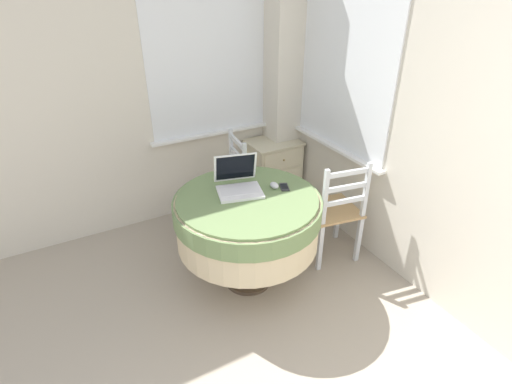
{
  "coord_description": "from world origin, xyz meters",
  "views": [
    {
      "loc": [
        -0.27,
        -0.1,
        2.13
      ],
      "look_at": [
        0.97,
        2.16,
        0.67
      ],
      "focal_mm": 28.0,
      "sensor_mm": 36.0,
      "label": 1
    }
  ],
  "objects": [
    {
      "name": "round_dining_table",
      "position": [
        0.82,
        2.01,
        0.58
      ],
      "size": [
        1.04,
        1.04,
        0.75
      ],
      "color": "#4C3D2D",
      "rests_on": "ground_plane"
    },
    {
      "name": "dining_chair_near_right_window",
      "position": [
        1.57,
        1.96,
        0.44
      ],
      "size": [
        0.46,
        0.45,
        0.89
      ],
      "color": "tan",
      "rests_on": "ground_plane"
    },
    {
      "name": "cell_phone",
      "position": [
        1.12,
        2.01,
        0.75
      ],
      "size": [
        0.1,
        0.12,
        0.01
      ],
      "color": "#2D2D33",
      "rests_on": "round_dining_table"
    },
    {
      "name": "computer_mouse",
      "position": [
        1.05,
        2.04,
        0.77
      ],
      "size": [
        0.05,
        0.08,
        0.04
      ],
      "color": "silver",
      "rests_on": "round_dining_table"
    },
    {
      "name": "corner_cabinet",
      "position": [
        1.63,
        3.0,
        0.32
      ],
      "size": [
        0.5,
        0.4,
        0.65
      ],
      "color": "beige",
      "rests_on": "ground_plane"
    },
    {
      "name": "laptop",
      "position": [
        0.81,
        2.14,
        0.8
      ],
      "size": [
        0.37,
        0.37,
        0.25
      ],
      "color": "white",
      "rests_on": "round_dining_table"
    },
    {
      "name": "dining_chair_near_back_window",
      "position": [
        0.98,
        2.76,
        0.44
      ],
      "size": [
        0.44,
        0.44,
        0.89
      ],
      "color": "tan",
      "rests_on": "ground_plane"
    },
    {
      "name": "corner_room_shell",
      "position": [
        1.1,
        2.03,
        1.28
      ],
      "size": [
        4.16,
        5.09,
        2.55
      ],
      "color": "beige",
      "rests_on": "ground_plane"
    }
  ]
}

